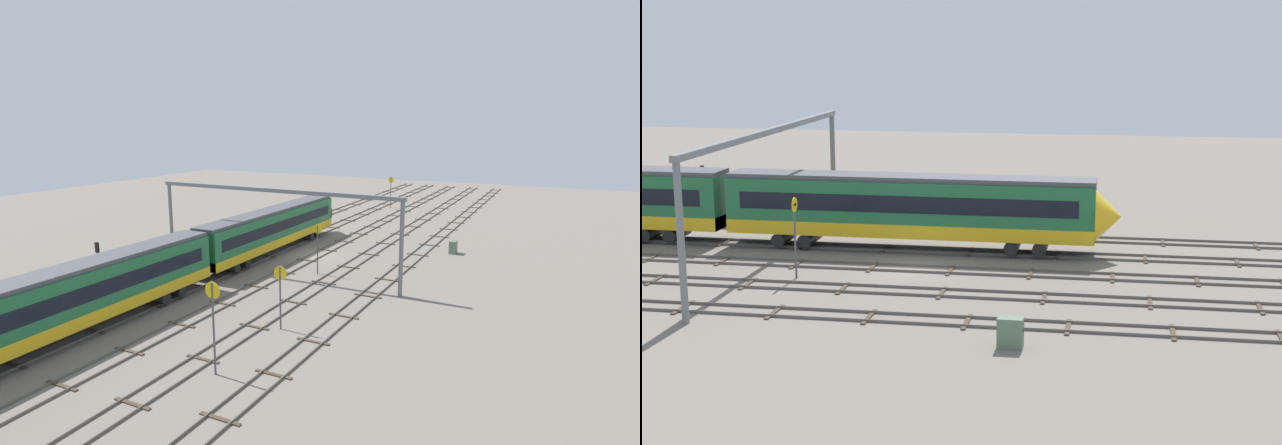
% 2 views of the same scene
% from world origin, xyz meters
% --- Properties ---
extents(ground_plane, '(150.35, 150.35, 0.00)m').
position_xyz_m(ground_plane, '(0.00, 0.00, 0.00)').
color(ground_plane, slate).
extents(track_near_foreground, '(134.35, 2.40, 0.16)m').
position_xyz_m(track_near_foreground, '(-0.00, -9.77, 0.07)').
color(track_near_foreground, '#59544C').
rests_on(track_near_foreground, ground).
extents(track_second_near, '(134.35, 2.40, 0.16)m').
position_xyz_m(track_second_near, '(-0.00, -4.88, 0.07)').
color(track_second_near, '#59544C').
rests_on(track_second_near, ground).
extents(track_middle, '(134.35, 2.40, 0.16)m').
position_xyz_m(track_middle, '(-0.00, 0.00, 0.07)').
color(track_middle, '#59544C').
rests_on(track_middle, ground).
extents(track_with_train, '(134.35, 2.40, 0.16)m').
position_xyz_m(track_with_train, '(-0.00, 4.88, 0.07)').
color(track_with_train, '#59544C').
rests_on(track_with_train, ground).
extents(track_far_background, '(134.35, 2.40, 0.16)m').
position_xyz_m(track_far_background, '(-0.00, 9.77, 0.07)').
color(track_far_background, '#59544C').
rests_on(track_far_background, ground).
extents(overhead_gantry, '(0.40, 25.28, 8.35)m').
position_xyz_m(overhead_gantry, '(-8.66, 0.22, 6.63)').
color(overhead_gantry, slate).
rests_on(overhead_gantry, ground).
extents(speed_sign_near_foreground, '(0.14, 0.84, 4.79)m').
position_xyz_m(speed_sign_near_foreground, '(-6.11, -3.12, 3.06)').
color(speed_sign_near_foreground, '#4C4C51').
rests_on(speed_sign_near_foreground, ground).
extents(signal_light_trackside_approach, '(0.31, 0.32, 4.20)m').
position_xyz_m(signal_light_trackside_approach, '(-18.58, 11.75, 2.77)').
color(signal_light_trackside_approach, '#4C4C51').
rests_on(signal_light_trackside_approach, ground).
extents(relay_cabinet, '(1.20, 0.72, 1.42)m').
position_xyz_m(relay_cabinet, '(7.52, -13.04, 0.71)').
color(relay_cabinet, '#597259').
rests_on(relay_cabinet, ground).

